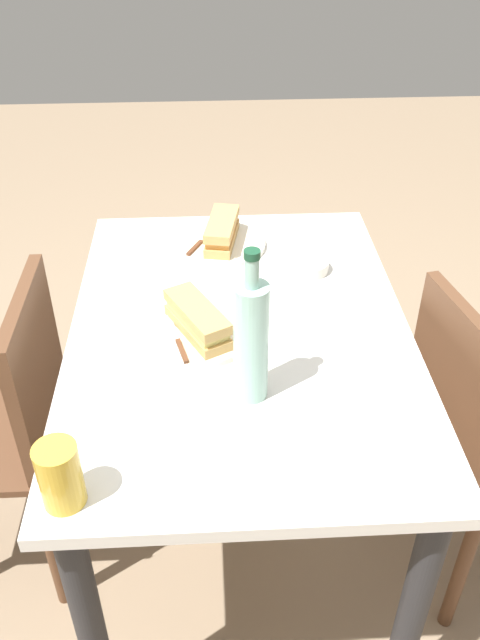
{
  "coord_description": "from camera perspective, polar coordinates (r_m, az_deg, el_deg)",
  "views": [
    {
      "loc": [
        -1.22,
        0.07,
        1.69
      ],
      "look_at": [
        0.0,
        0.0,
        0.79
      ],
      "focal_mm": 37.28,
      "sensor_mm": 36.0,
      "label": 1
    }
  ],
  "objects": [
    {
      "name": "dining_table",
      "position": [
        1.61,
        0.0,
        -4.25
      ],
      "size": [
        1.11,
        0.78,
        0.77
      ],
      "color": "silver",
      "rests_on": "ground"
    },
    {
      "name": "plate_near",
      "position": [
        1.84,
        -1.54,
        6.52
      ],
      "size": [
        0.24,
        0.24,
        0.01
      ],
      "primitive_type": "cylinder",
      "color": "silver",
      "rests_on": "dining_table"
    },
    {
      "name": "beer_glass",
      "position": [
        1.16,
        -15.2,
        -12.75
      ],
      "size": [
        0.07,
        0.07,
        0.13
      ],
      "primitive_type": "cylinder",
      "color": "gold",
      "rests_on": "dining_table"
    },
    {
      "name": "water_bottle",
      "position": [
        1.27,
        0.95,
        -1.73
      ],
      "size": [
        0.07,
        0.07,
        0.33
      ],
      "color": "#99C6B7",
      "rests_on": "dining_table"
    },
    {
      "name": "baguette_sandwich_near",
      "position": [
        1.81,
        -1.57,
        7.65
      ],
      "size": [
        0.2,
        0.1,
        0.07
      ],
      "color": "tan",
      "rests_on": "plate_near"
    },
    {
      "name": "knife_near",
      "position": [
        1.83,
        -3.37,
        6.74
      ],
      "size": [
        0.17,
        0.09,
        0.01
      ],
      "color": "silver",
      "rests_on": "plate_near"
    },
    {
      "name": "chair_far",
      "position": [
        1.78,
        -19.39,
        -8.21
      ],
      "size": [
        0.4,
        0.4,
        0.87
      ],
      "color": "brown",
      "rests_on": "ground"
    },
    {
      "name": "ground_plane",
      "position": [
        2.09,
        0.0,
        -17.85
      ],
      "size": [
        8.0,
        8.0,
        0.0
      ],
      "primitive_type": "plane",
      "color": "#8C755B"
    },
    {
      "name": "olive_bowl",
      "position": [
        1.74,
        5.88,
        4.7
      ],
      "size": [
        0.11,
        0.11,
        0.03
      ],
      "primitive_type": "cylinder",
      "color": "silver",
      "rests_on": "dining_table"
    },
    {
      "name": "plate_far",
      "position": [
        1.5,
        -3.61,
        -1.21
      ],
      "size": [
        0.24,
        0.24,
        0.01
      ],
      "primitive_type": "cylinder",
      "color": "silver",
      "rests_on": "dining_table"
    },
    {
      "name": "knife_far",
      "position": [
        1.47,
        -5.36,
        -1.79
      ],
      "size": [
        0.18,
        0.06,
        0.01
      ],
      "color": "silver",
      "rests_on": "plate_far"
    },
    {
      "name": "baguette_sandwich_far",
      "position": [
        1.47,
        -3.67,
        0.07
      ],
      "size": [
        0.21,
        0.15,
        0.07
      ],
      "color": "tan",
      "rests_on": "plate_far"
    }
  ]
}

